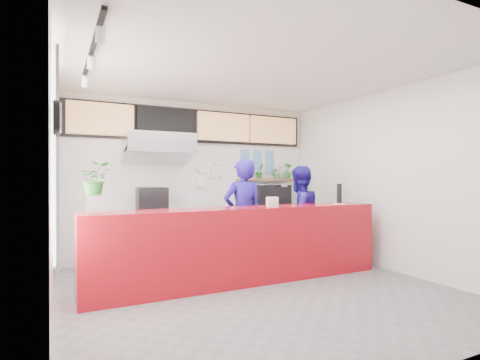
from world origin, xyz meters
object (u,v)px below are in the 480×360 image
object	(u,v)px
espresso_machine	(269,196)
service_counter	(243,245)
panini_oven	(152,200)
pepper_mill	(339,193)
staff_right	(299,215)
staff_center	(243,216)

from	to	relation	value
espresso_machine	service_counter	bearing A→B (deg)	-129.55
service_counter	panini_oven	distance (m)	2.10
service_counter	pepper_mill	xyz separation A→B (m)	(1.73, -0.09, 0.73)
staff_right	panini_oven	bearing A→B (deg)	-36.20
espresso_machine	pepper_mill	size ratio (longest dim) A/B	2.38
staff_right	staff_center	bearing A→B (deg)	-5.85
panini_oven	pepper_mill	distance (m)	3.26
service_counter	pepper_mill	world-z (taller)	pepper_mill
service_counter	staff_center	size ratio (longest dim) A/B	2.44
espresso_machine	staff_center	size ratio (longest dim) A/B	0.42
staff_right	pepper_mill	xyz separation A→B (m)	(0.33, -0.66, 0.41)
staff_center	staff_right	xyz separation A→B (m)	(1.14, 0.05, -0.05)
panini_oven	staff_center	size ratio (longest dim) A/B	0.28
staff_center	service_counter	bearing A→B (deg)	64.77
panini_oven	staff_right	world-z (taller)	staff_right
panini_oven	staff_center	xyz separation A→B (m)	(1.17, -1.28, -0.21)
staff_center	pepper_mill	xyz separation A→B (m)	(1.47, -0.61, 0.36)
pepper_mill	staff_center	bearing A→B (deg)	157.39
espresso_machine	panini_oven	bearing A→B (deg)	-179.39
staff_right	espresso_machine	bearing A→B (deg)	-103.42
service_counter	staff_right	distance (m)	1.55
espresso_machine	staff_right	size ratio (longest dim) A/B	0.44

